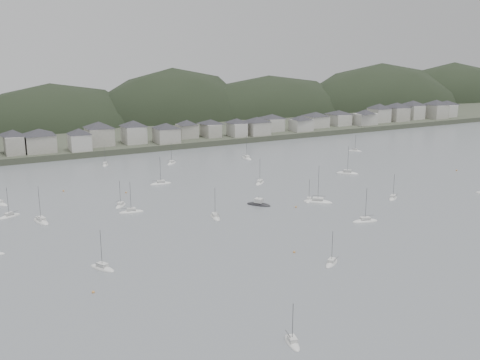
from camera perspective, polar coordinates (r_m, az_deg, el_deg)
ground at (r=143.62m, az=14.23°, el=-8.71°), size 900.00×900.00×0.00m
far_shore_land at (r=406.15m, az=-14.68°, el=5.99°), size 900.00×250.00×3.00m
forested_ridge at (r=384.62m, az=-12.97°, el=3.73°), size 851.55×103.94×102.57m
waterfront_town at (r=317.52m, az=-1.02°, el=5.65°), size 451.48×28.46×12.92m
moored_fleet at (r=198.84m, az=-0.78°, el=-1.86°), size 228.09×177.02×14.06m
motor_launch_far at (r=190.91m, az=1.94°, el=-2.51°), size 7.87×8.72×4.06m
mooring_buoys at (r=180.60m, az=2.38°, el=-3.52°), size 170.36×120.03×0.70m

